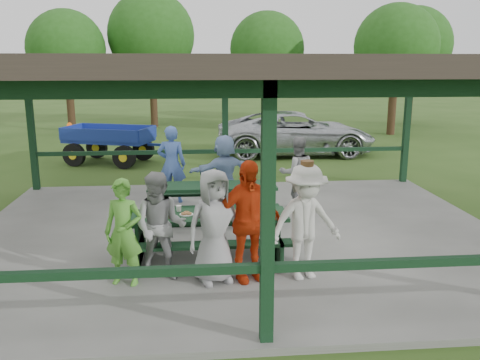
{
  "coord_description": "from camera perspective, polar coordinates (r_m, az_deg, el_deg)",
  "views": [
    {
      "loc": [
        -0.78,
        -9.1,
        3.28
      ],
      "look_at": [
        0.01,
        -0.3,
        1.2
      ],
      "focal_mm": 38.0,
      "sensor_mm": 36.0,
      "label": 1
    }
  ],
  "objects": [
    {
      "name": "pickup_truck",
      "position": [
        18.22,
        6.33,
        5.26
      ],
      "size": [
        5.55,
        2.59,
        1.54
      ],
      "primitive_type": "imported",
      "rotation": [
        0.0,
        0.0,
        1.58
      ],
      "color": "silver",
      "rests_on": "ground"
    },
    {
      "name": "spectator_grey",
      "position": [
        11.12,
        6.38,
        0.8
      ],
      "size": [
        0.82,
        0.67,
        1.59
      ],
      "primitive_type": "imported",
      "rotation": [
        0.0,
        0.0,
        3.23
      ],
      "color": "gray",
      "rests_on": "concrete_slab"
    },
    {
      "name": "contestant_red",
      "position": [
        7.41,
        0.81,
        -4.62
      ],
      "size": [
        1.14,
        0.75,
        1.81
      ],
      "primitive_type": "imported",
      "rotation": [
        0.0,
        0.0,
        0.32
      ],
      "color": "red",
      "rests_on": "concrete_slab"
    },
    {
      "name": "concrete_slab",
      "position": [
        9.68,
        -0.22,
        -6.21
      ],
      "size": [
        10.0,
        8.0,
        0.1
      ],
      "primitive_type": "cube",
      "color": "#63635E",
      "rests_on": "ground"
    },
    {
      "name": "spectator_lblue",
      "position": [
        11.01,
        -1.78,
        0.89
      ],
      "size": [
        1.59,
        1.08,
        1.64
      ],
      "primitive_type": "imported",
      "rotation": [
        0.0,
        0.0,
        3.57
      ],
      "color": "#829ECA",
      "rests_on": "concrete_slab"
    },
    {
      "name": "contestant_green",
      "position": [
        7.48,
        -12.92,
        -5.76
      ],
      "size": [
        0.65,
        0.51,
        1.56
      ],
      "primitive_type": "imported",
      "rotation": [
        0.0,
        0.0,
        -0.27
      ],
      "color": "#529D31",
      "rests_on": "concrete_slab"
    },
    {
      "name": "picnic_table_far",
      "position": [
        10.26,
        -3.11,
        -2.04
      ],
      "size": [
        2.55,
        1.39,
        0.75
      ],
      "color": "black",
      "rests_on": "concrete_slab"
    },
    {
      "name": "tree_right",
      "position": [
        24.02,
        17.14,
        14.14
      ],
      "size": [
        3.68,
        3.68,
        5.74
      ],
      "color": "#342215",
      "rests_on": "ground"
    },
    {
      "name": "tree_far_left",
      "position": [
        25.52,
        -18.92,
        13.73
      ],
      "size": [
        3.59,
        3.59,
        5.61
      ],
      "color": "#342215",
      "rests_on": "ground"
    },
    {
      "name": "contestant_grey_mid",
      "position": [
        7.37,
        -2.89,
        -5.22
      ],
      "size": [
        0.95,
        0.77,
        1.69
      ],
      "primitive_type": "imported",
      "rotation": [
        0.0,
        0.0,
        0.32
      ],
      "color": "#939396",
      "rests_on": "concrete_slab"
    },
    {
      "name": "contestant_grey_left",
      "position": [
        7.52,
        -8.94,
        -5.22
      ],
      "size": [
        0.87,
        0.72,
        1.63
      ],
      "primitive_type": "imported",
      "rotation": [
        0.0,
        0.0,
        -0.14
      ],
      "color": "gray",
      "rests_on": "concrete_slab"
    },
    {
      "name": "contestant_white_fedora",
      "position": [
        7.52,
        7.35,
        -4.71
      ],
      "size": [
        1.24,
        0.89,
        1.79
      ],
      "rotation": [
        0.0,
        0.0,
        0.24
      ],
      "color": "beige",
      "rests_on": "concrete_slab"
    },
    {
      "name": "tree_left",
      "position": [
        26.2,
        -9.95,
        15.68
      ],
      "size": [
        4.23,
        4.23,
        6.6
      ],
      "color": "#342215",
      "rests_on": "ground"
    },
    {
      "name": "table_setting",
      "position": [
        8.28,
        -4.27,
        -3.58
      ],
      "size": [
        2.19,
        0.45,
        0.1
      ],
      "color": "white",
      "rests_on": "picnic_table_near"
    },
    {
      "name": "tree_far_right",
      "position": [
        28.19,
        18.91,
        14.16
      ],
      "size": [
        3.84,
        3.84,
        6.0
      ],
      "color": "#342215",
      "rests_on": "ground"
    },
    {
      "name": "spectator_blue",
      "position": [
        11.64,
        -7.68,
        1.76
      ],
      "size": [
        0.68,
        0.49,
        1.76
      ],
      "primitive_type": "imported",
      "rotation": [
        0.0,
        0.0,
        3.04
      ],
      "color": "#4363AF",
      "rests_on": "concrete_slab"
    },
    {
      "name": "tree_mid",
      "position": [
        25.46,
        3.05,
        14.43
      ],
      "size": [
        3.6,
        3.6,
        5.63
      ],
      "color": "#342215",
      "rests_on": "ground"
    },
    {
      "name": "farm_trailer",
      "position": [
        17.09,
        -14.45,
        3.97
      ],
      "size": [
        3.72,
        2.32,
        1.3
      ],
      "rotation": [
        0.0,
        0.0,
        -0.33
      ],
      "color": "navy",
      "rests_on": "ground"
    },
    {
      "name": "picnic_table_near",
      "position": [
        8.35,
        -3.61,
        -5.66
      ],
      "size": [
        2.58,
        1.39,
        0.75
      ],
      "color": "black",
      "rests_on": "concrete_slab"
    },
    {
      "name": "ground",
      "position": [
        9.7,
        -0.22,
        -6.49
      ],
      "size": [
        90.0,
        90.0,
        0.0
      ],
      "primitive_type": "plane",
      "color": "#2C4B17",
      "rests_on": "ground"
    },
    {
      "name": "pavilion_structure",
      "position": [
        9.13,
        -0.24,
        12.57
      ],
      "size": [
        10.6,
        8.6,
        3.24
      ],
      "color": "black",
      "rests_on": "concrete_slab"
    }
  ]
}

